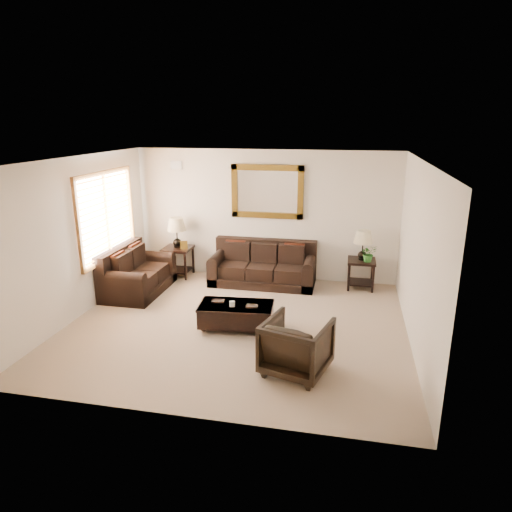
% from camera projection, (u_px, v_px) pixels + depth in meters
% --- Properties ---
extents(room, '(5.51, 5.01, 2.71)m').
position_uv_depth(room, '(236.00, 246.00, 7.20)').
color(room, gray).
rests_on(room, ground).
extents(window, '(0.07, 1.96, 1.66)m').
position_uv_depth(window, '(107.00, 216.00, 8.51)').
color(window, white).
rests_on(window, room).
extents(mirror, '(1.50, 0.06, 1.10)m').
position_uv_depth(mirror, '(267.00, 192.00, 9.36)').
color(mirror, '#492E0E').
rests_on(mirror, room).
extents(air_vent, '(0.25, 0.02, 0.18)m').
position_uv_depth(air_vent, '(176.00, 165.00, 9.60)').
color(air_vent, '#999999').
rests_on(air_vent, room).
extents(sofa, '(2.13, 0.92, 0.87)m').
position_uv_depth(sofa, '(263.00, 268.00, 9.43)').
color(sofa, black).
rests_on(sofa, room).
extents(loveseat, '(0.95, 1.61, 0.90)m').
position_uv_depth(loveseat, '(136.00, 275.00, 8.95)').
color(loveseat, black).
rests_on(loveseat, room).
extents(end_table_left, '(0.59, 0.59, 1.29)m').
position_uv_depth(end_table_left, '(177.00, 238.00, 9.73)').
color(end_table_left, black).
rests_on(end_table_left, room).
extents(end_table_right, '(0.54, 0.54, 1.20)m').
position_uv_depth(end_table_right, '(362.00, 251.00, 9.02)').
color(end_table_right, black).
rests_on(end_table_right, room).
extents(coffee_table, '(1.24, 0.74, 0.51)m').
position_uv_depth(coffee_table, '(236.00, 313.00, 7.41)').
color(coffee_table, black).
rests_on(coffee_table, room).
extents(armchair, '(0.99, 0.95, 0.83)m').
position_uv_depth(armchair, '(297.00, 344.00, 6.05)').
color(armchair, black).
rests_on(armchair, floor).
extents(potted_plant, '(0.41, 0.43, 0.26)m').
position_uv_depth(potted_plant, '(368.00, 255.00, 8.92)').
color(potted_plant, '#256021').
rests_on(potted_plant, end_table_right).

